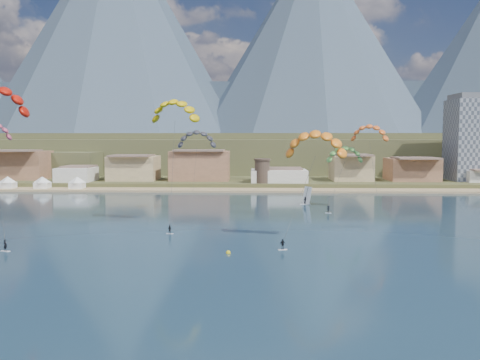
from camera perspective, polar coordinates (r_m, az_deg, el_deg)
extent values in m
plane|color=black|center=(65.96, -0.96, -11.07)|extent=(2400.00, 2400.00, 0.00)
cube|color=tan|center=(170.32, 0.85, -1.16)|extent=(2200.00, 12.00, 0.90)
cube|color=brown|center=(623.62, 1.66, 3.19)|extent=(2200.00, 900.00, 4.00)
cube|color=brown|center=(285.85, 9.35, 3.07)|extent=(320.00, 150.00, 15.00)
cube|color=brown|center=(326.30, -5.68, 3.58)|extent=(380.00, 170.00, 18.00)
cone|color=#2C3A4A|center=(934.50, -13.72, 16.07)|extent=(460.00, 460.00, 400.00)
cone|color=#2C3A4A|center=(923.18, 8.22, 15.03)|extent=(440.00, 440.00, 360.00)
cube|color=#2C3A4A|center=(964.14, 1.77, 7.16)|extent=(2000.00, 200.00, 110.00)
cube|color=gray|center=(208.08, 25.15, 4.09)|extent=(20.00, 16.00, 30.00)
cube|color=#59595E|center=(208.61, 25.31, 8.49)|extent=(18.00, 14.40, 2.00)
cylinder|color=#47382D|center=(177.77, 2.51, 0.95)|extent=(5.20, 5.20, 8.00)
cylinder|color=#47382D|center=(177.53, 2.52, 2.33)|extent=(5.82, 5.82, 0.60)
cube|color=white|center=(190.30, -24.67, -0.53)|extent=(4.50, 4.50, 2.00)
pyramid|color=white|center=(190.07, -24.70, 0.37)|extent=(6.40, 6.40, 2.00)
cube|color=white|center=(185.24, -21.35, -0.56)|extent=(4.50, 4.50, 2.00)
pyramid|color=white|center=(185.00, -21.38, 0.37)|extent=(6.40, 6.40, 2.00)
cube|color=white|center=(180.83, -17.86, -0.58)|extent=(4.50, 4.50, 2.00)
pyramid|color=white|center=(180.58, -17.88, 0.36)|extent=(6.40, 6.40, 2.00)
cube|color=silver|center=(89.25, -24.89, -7.27)|extent=(1.66, 1.00, 0.11)
imported|color=black|center=(89.06, -24.92, -6.66)|extent=(0.78, 0.65, 1.83)
cube|color=silver|center=(96.38, -7.92, -5.99)|extent=(1.43, 0.76, 0.09)
imported|color=black|center=(96.22, -7.92, -5.50)|extent=(0.89, 0.78, 1.57)
cylinder|color=#262626|center=(99.74, -7.62, 0.84)|extent=(0.05, 0.05, 22.58)
cube|color=silver|center=(82.39, 4.82, -7.82)|extent=(1.57, 0.93, 0.10)
imported|color=black|center=(82.20, 4.83, -7.20)|extent=(1.10, 0.74, 1.73)
cylinder|color=#262626|center=(85.20, 6.74, -2.01)|extent=(0.05, 0.05, 16.99)
cube|color=silver|center=(122.74, 9.91, -3.68)|extent=(1.52, 0.98, 0.10)
imported|color=black|center=(122.61, 9.91, -3.26)|extent=(1.25, 1.01, 1.68)
cylinder|color=#262626|center=(127.31, 10.84, -0.48)|extent=(0.05, 0.05, 15.70)
cylinder|color=#262626|center=(119.80, -5.07, 0.01)|extent=(0.04, 0.04, 17.40)
cylinder|color=#262626|center=(127.05, 14.66, 0.49)|extent=(0.04, 0.04, 18.76)
cube|color=silver|center=(137.77, 7.36, -2.71)|extent=(2.69, 0.79, 0.13)
imported|color=black|center=(137.64, 7.36, -2.28)|extent=(0.95, 0.62, 1.93)
cube|color=white|center=(137.52, 7.55, -1.71)|extent=(1.05, 2.91, 4.62)
sphere|color=yellow|center=(79.69, -1.33, -8.18)|extent=(0.74, 0.74, 0.74)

